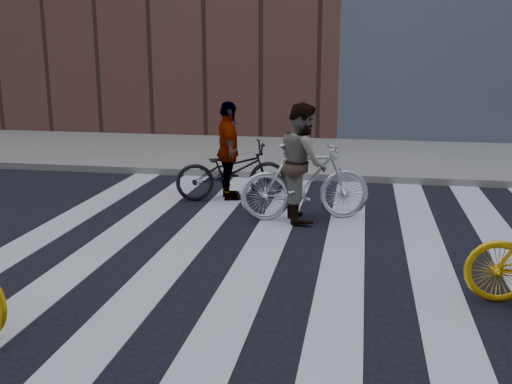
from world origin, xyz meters
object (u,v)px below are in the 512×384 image
(bike_silver_mid, at_px, (305,182))
(rider_rear, at_px, (229,151))
(rider_mid, at_px, (303,162))
(bike_dark_rear, at_px, (231,171))

(bike_silver_mid, distance_m, rider_rear, 1.87)
(rider_mid, relative_size, rider_rear, 1.06)
(rider_mid, height_order, rider_rear, rider_mid)
(bike_silver_mid, height_order, rider_mid, rider_mid)
(rider_rear, bearing_deg, rider_mid, -146.83)
(bike_silver_mid, height_order, bike_dark_rear, bike_silver_mid)
(bike_silver_mid, xyz_separation_m, bike_dark_rear, (-1.45, 1.08, -0.10))
(bike_dark_rear, xyz_separation_m, rider_mid, (1.40, -1.08, 0.41))
(rider_mid, distance_m, rider_rear, 1.81)
(bike_silver_mid, relative_size, bike_dark_rear, 1.03)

